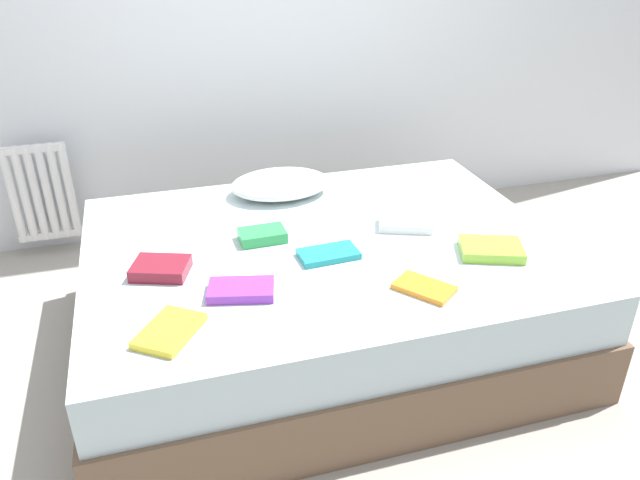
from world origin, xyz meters
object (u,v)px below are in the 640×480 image
object	(u,v)px
radiator	(42,193)
textbook_green	(262,235)
textbook_maroon	(161,268)
textbook_purple	(241,290)
textbook_teal	(328,254)
textbook_lime	(491,249)
pillow	(280,184)
textbook_yellow	(170,331)
textbook_orange	(424,288)
bed	(323,292)
textbook_white	(405,224)

from	to	relation	value
radiator	textbook_green	xyz separation A→B (m)	(1.00, -1.12, 0.15)
textbook_maroon	textbook_purple	xyz separation A→B (m)	(0.27, -0.23, -0.01)
textbook_teal	textbook_lime	bearing A→B (deg)	-17.49
pillow	textbook_yellow	size ratio (longest dim) A/B	2.11
radiator	textbook_yellow	xyz separation A→B (m)	(0.57, -1.68, 0.14)
textbook_purple	textbook_teal	world-z (taller)	textbook_purple
textbook_green	textbook_orange	bearing A→B (deg)	-49.87
textbook_yellow	textbook_purple	bearing A→B (deg)	-21.78
bed	textbook_orange	world-z (taller)	textbook_orange
bed	textbook_green	bearing A→B (deg)	161.69
textbook_white	textbook_maroon	world-z (taller)	textbook_maroon
radiator	textbook_purple	bearing A→B (deg)	-60.81
pillow	textbook_white	bearing A→B (deg)	-49.37
bed	textbook_yellow	world-z (taller)	textbook_yellow
textbook_white	textbook_orange	distance (m)	0.51
textbook_yellow	textbook_orange	world-z (taller)	textbook_yellow
radiator	textbook_maroon	distance (m)	1.41
textbook_maroon	textbook_white	bearing A→B (deg)	25.11
pillow	textbook_maroon	bearing A→B (deg)	-135.21
textbook_maroon	textbook_orange	xyz separation A→B (m)	(0.92, -0.39, -0.01)
textbook_white	textbook_green	size ratio (longest dim) A/B	1.20
radiator	textbook_teal	xyz separation A→B (m)	(1.23, -1.33, 0.14)
radiator	textbook_orange	world-z (taller)	radiator
bed	textbook_maroon	world-z (taller)	textbook_maroon
pillow	textbook_teal	bearing A→B (deg)	-86.62
radiator	pillow	bearing A→B (deg)	-29.34
textbook_teal	textbook_orange	size ratio (longest dim) A/B	1.12
textbook_green	textbook_orange	world-z (taller)	textbook_green
textbook_teal	textbook_lime	xyz separation A→B (m)	(0.64, -0.16, 0.01)
textbook_maroon	textbook_purple	size ratio (longest dim) A/B	0.87
radiator	textbook_yellow	distance (m)	1.78
textbook_green	radiator	bearing A→B (deg)	130.34
textbook_lime	textbook_teal	bearing A→B (deg)	-173.49
pillow	bed	bearing A→B (deg)	-83.71
textbook_maroon	pillow	bearing A→B (deg)	64.75
textbook_teal	textbook_yellow	distance (m)	0.74
textbook_maroon	textbook_purple	distance (m)	0.35
radiator	textbook_green	size ratio (longest dim) A/B	2.85
radiator	textbook_lime	xyz separation A→B (m)	(1.87, -1.50, 0.15)
textbook_white	textbook_yellow	size ratio (longest dim) A/B	1.00
textbook_white	textbook_yellow	distance (m)	1.16
textbook_teal	textbook_lime	size ratio (longest dim) A/B	0.96
textbook_purple	textbook_green	xyz separation A→B (m)	(0.16, 0.39, 0.01)
bed	textbook_orange	distance (m)	0.59
radiator	textbook_white	world-z (taller)	radiator
radiator	textbook_lime	world-z (taller)	radiator
bed	textbook_purple	bearing A→B (deg)	-142.84
textbook_teal	textbook_orange	distance (m)	0.43
textbook_white	textbook_teal	bearing A→B (deg)	-137.43
textbook_orange	textbook_white	bearing A→B (deg)	126.44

